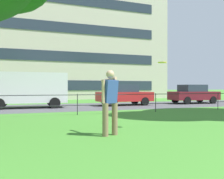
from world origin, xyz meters
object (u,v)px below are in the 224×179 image
panel_van_right (26,88)px  car_maroon_far_left (193,94)px  car_red_far_right (124,95)px  apartment_building_background (44,37)px  person_thrower (110,100)px  frisbee (162,62)px

panel_van_right → car_maroon_far_left: panel_van_right is taller
panel_van_right → car_red_far_right: (6.82, -0.00, -0.49)m
car_maroon_far_left → panel_van_right: bearing=179.8°
panel_van_right → car_red_far_right: panel_van_right is taller
panel_van_right → car_maroon_far_left: size_ratio=1.25×
car_maroon_far_left → apartment_building_background: bearing=120.7°
person_thrower → frisbee: size_ratio=4.65×
car_red_far_right → car_maroon_far_left: bearing=-0.4°
car_red_far_right → apartment_building_background: apartment_building_background is taller
person_thrower → frisbee: frisbee is taller
panel_van_right → car_maroon_far_left: bearing=-0.2°
panel_van_right → apartment_building_background: apartment_building_background is taller
person_thrower → car_red_far_right: person_thrower is taller
frisbee → panel_van_right: 10.85m
person_thrower → apartment_building_background: size_ratio=0.06×
car_red_far_right → car_maroon_far_left: 6.20m
panel_van_right → car_red_far_right: bearing=-0.0°
frisbee → car_maroon_far_left: size_ratio=0.09×
person_thrower → panel_van_right: 10.76m
apartment_building_background → car_maroon_far_left: bearing=-59.3°
frisbee → panel_van_right: size_ratio=0.07×
person_thrower → car_maroon_far_left: size_ratio=0.43×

